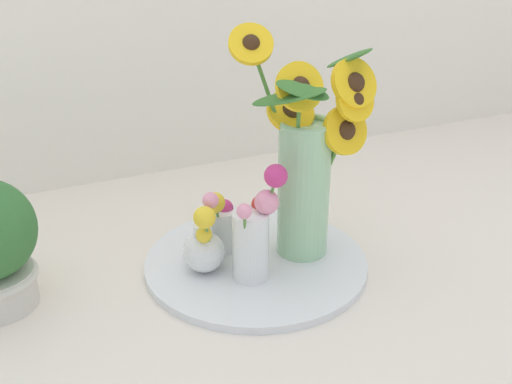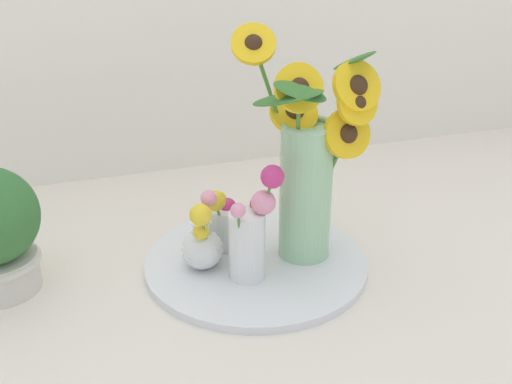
% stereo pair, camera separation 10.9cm
% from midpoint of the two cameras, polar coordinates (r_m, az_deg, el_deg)
% --- Properties ---
extents(ground_plane, '(6.00, 6.00, 0.00)m').
position_cam_midpoint_polar(ground_plane, '(1.12, 2.17, -8.37)').
color(ground_plane, silver).
extents(serving_tray, '(0.43, 0.43, 0.02)m').
position_cam_midpoint_polar(serving_tray, '(1.16, 2.71, -6.77)').
color(serving_tray, silver).
rests_on(serving_tray, ground_plane).
extents(mason_jar_sunflowers, '(0.26, 0.19, 0.44)m').
position_cam_midpoint_polar(mason_jar_sunflowers, '(1.10, 7.92, 2.45)').
color(mason_jar_sunflowers, '#99CC9E').
rests_on(mason_jar_sunflowers, serving_tray).
extents(vase_small_center, '(0.10, 0.08, 0.22)m').
position_cam_midpoint_polar(vase_small_center, '(1.06, 2.50, -3.89)').
color(vase_small_center, white).
rests_on(vase_small_center, serving_tray).
extents(vase_bulb_right, '(0.08, 0.09, 0.16)m').
position_cam_midpoint_polar(vase_bulb_right, '(1.10, -2.30, -4.84)').
color(vase_bulb_right, white).
rests_on(vase_bulb_right, serving_tray).
extents(vase_small_back, '(0.08, 0.09, 0.14)m').
position_cam_midpoint_polar(vase_small_back, '(1.16, -0.59, -2.92)').
color(vase_small_back, white).
rests_on(vase_small_back, serving_tray).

